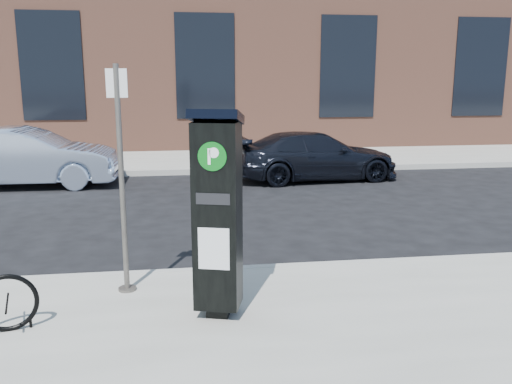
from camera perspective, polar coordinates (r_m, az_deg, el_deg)
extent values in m
plane|color=black|center=(7.42, -0.37, -8.89)|extent=(120.00, 120.00, 0.00)
cube|color=gray|center=(21.05, -5.48, 4.92)|extent=(60.00, 12.00, 0.15)
cube|color=#9E9B93|center=(7.38, -0.35, -8.40)|extent=(60.00, 0.12, 0.16)
cube|color=#9E9B93|center=(15.14, -4.43, 2.18)|extent=(60.00, 0.12, 0.16)
cube|color=brown|center=(23.93, -6.02, 15.17)|extent=(28.00, 10.00, 8.00)
cube|color=black|center=(19.29, -20.73, 12.29)|extent=(2.00, 0.06, 3.50)
cube|color=black|center=(18.88, -5.37, 13.02)|extent=(2.00, 0.06, 3.50)
cube|color=black|center=(19.76, 9.65, 12.86)|extent=(2.00, 0.06, 3.50)
cube|color=black|center=(21.79, 22.57, 12.03)|extent=(2.00, 0.06, 3.50)
cube|color=black|center=(5.95, -3.91, -12.22)|extent=(0.28, 0.28, 0.11)
cube|color=black|center=(5.61, -4.06, -2.57)|extent=(0.55, 0.51, 1.95)
cube|color=black|center=(5.44, -4.22, 7.88)|extent=(0.61, 0.57, 0.18)
cylinder|color=#075412|center=(5.28, -4.63, 3.75)|extent=(0.28, 0.10, 0.29)
cube|color=white|center=(5.28, -4.63, 3.75)|extent=(0.10, 0.04, 0.16)
cube|color=silver|center=(5.50, -4.47, -5.99)|extent=(0.31, 0.10, 0.44)
cube|color=black|center=(5.36, -4.56, -0.74)|extent=(0.33, 0.10, 0.11)
cylinder|color=#4B4742|center=(6.76, -13.39, -9.87)|extent=(0.21, 0.21, 0.03)
cylinder|color=#4B4742|center=(6.40, -13.95, 1.06)|extent=(0.06, 0.06, 2.64)
cube|color=silver|center=(6.29, -14.47, 11.04)|extent=(0.23, 0.03, 0.32)
torus|color=black|center=(6.03, -24.73, -10.57)|extent=(0.60, 0.19, 0.60)
cylinder|color=black|center=(6.11, -22.65, -12.50)|extent=(0.03, 0.03, 0.12)
imported|color=#A0B0CB|center=(14.41, -23.01, 3.37)|extent=(4.41, 1.60, 1.44)
imported|color=black|center=(14.29, 6.29, 3.80)|extent=(4.46, 2.14, 1.25)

